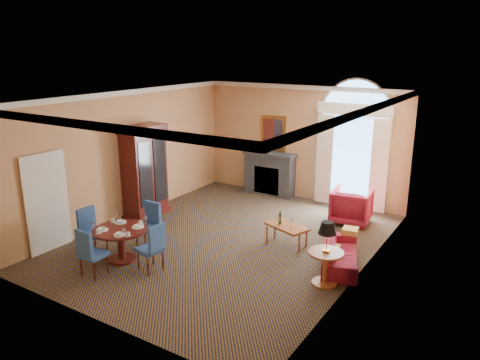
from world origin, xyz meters
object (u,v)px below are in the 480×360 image
Objects in this scene: armoire at (144,173)px; armchair at (351,206)px; sofa at (340,253)px; dining_table at (121,237)px; side_table at (326,247)px; coffee_table at (286,227)px.

armchair is at bearing 26.20° from armoire.
sofa is 2.45m from armchair.
armchair is at bearing 54.74° from dining_table.
dining_table is (1.45, -2.25, -0.61)m from armoire.
side_table reaches higher than sofa.
armoire is at bearing -157.50° from coffee_table.
armoire is 5.34m from sofa.
side_table is (5.32, -0.97, -0.40)m from armoire.
armoire is at bearing 169.65° from side_table.
armoire reaches higher than sofa.
armchair is at bearing 101.41° from side_table.
armoire is 2.49× the size of armchair.
coffee_table is at bearing 63.52° from armchair.
sofa is (5.27, -0.07, -0.88)m from armoire.
armoire reaches higher than armchair.
armchair is (4.66, 2.29, -0.70)m from armoire.
sofa is at bearing -0.76° from armoire.
sofa is at bearing 7.77° from coffee_table.
armoire is 5.24m from armchair.
coffee_table reaches higher than sofa.
armchair is 3.34m from side_table.
side_table reaches higher than coffee_table.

